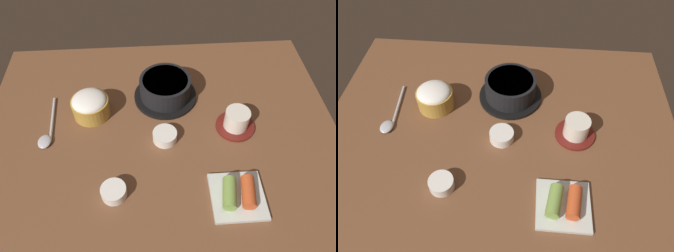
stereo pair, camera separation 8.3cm
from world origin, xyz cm
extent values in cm
cube|color=brown|center=(0.00, 0.00, 1.00)|extent=(100.00, 76.00, 2.00)
cylinder|color=black|center=(2.12, 12.04, 2.53)|extent=(18.92, 18.92, 1.05)
cylinder|color=black|center=(2.12, 12.04, 6.11)|extent=(15.16, 15.16, 6.12)
cylinder|color=#D15619|center=(2.12, 12.04, 8.88)|extent=(13.34, 13.34, 0.60)
cylinder|color=#B78C38|center=(-19.62, 6.69, 4.72)|extent=(10.63, 10.63, 5.45)
ellipsoid|color=white|center=(-19.62, 6.69, 7.45)|extent=(9.78, 9.78, 3.72)
cylinder|color=maroon|center=(21.06, -1.19, 2.40)|extent=(10.92, 10.92, 0.80)
cylinder|color=silver|center=(21.06, -1.19, 5.52)|extent=(6.79, 6.79, 5.43)
cylinder|color=#C6D18C|center=(21.06, -1.19, 7.93)|extent=(5.77, 5.77, 0.40)
cylinder|color=white|center=(1.00, -4.19, 3.43)|extent=(6.62, 6.62, 2.86)
cylinder|color=#B73323|center=(1.00, -4.19, 4.56)|extent=(5.43, 5.43, 0.50)
cube|color=silver|center=(17.21, -22.78, 2.50)|extent=(12.74, 12.74, 1.00)
cylinder|color=#7A9E47|center=(14.98, -22.78, 4.62)|extent=(4.56, 8.10, 3.24)
cylinder|color=#C64C23|center=(19.44, -22.78, 4.62)|extent=(4.34, 8.04, 3.24)
cylinder|color=white|center=(-12.17, -20.01, 3.41)|extent=(6.17, 6.17, 2.83)
cylinder|color=brown|center=(-12.17, -20.01, 4.53)|extent=(5.06, 5.06, 0.50)
cylinder|color=#B7B7BC|center=(-30.94, 4.95, 2.40)|extent=(2.18, 16.55, 0.80)
ellipsoid|color=#B7B7BC|center=(-31.63, -3.29, 2.72)|extent=(3.60, 4.68, 1.26)
camera|label=1|loc=(-1.65, -55.67, 70.94)|focal=33.44mm
camera|label=2|loc=(6.64, -55.59, 70.94)|focal=33.44mm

